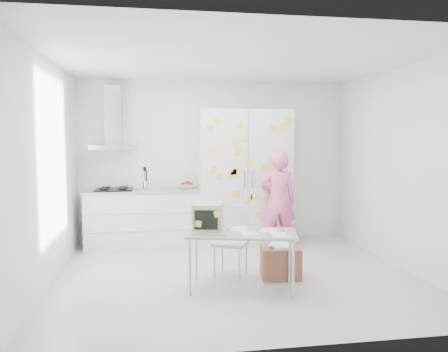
{
  "coord_description": "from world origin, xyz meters",
  "views": [
    {
      "loc": [
        -1.0,
        -5.37,
        1.75
      ],
      "look_at": [
        -0.04,
        0.68,
        1.21
      ],
      "focal_mm": 35.0,
      "sensor_mm": 36.0,
      "label": 1
    }
  ],
  "objects": [
    {
      "name": "tall_cabinet",
      "position": [
        0.45,
        1.67,
        1.1
      ],
      "size": [
        1.5,
        0.68,
        2.2
      ],
      "color": "silver",
      "rests_on": "ground"
    },
    {
      "name": "chair",
      "position": [
        -0.04,
        0.01,
        0.5
      ],
      "size": [
        0.54,
        0.54,
        0.88
      ],
      "rotation": [
        0.0,
        0.0,
        -0.47
      ],
      "color": "silver",
      "rests_on": "ground"
    },
    {
      "name": "walls",
      "position": [
        0.0,
        0.72,
        1.35
      ],
      "size": [
        4.52,
        4.01,
        2.7
      ],
      "color": "white",
      "rests_on": "ground"
    },
    {
      "name": "cardboard_box",
      "position": [
        0.54,
        -0.2,
        0.2
      ],
      "size": [
        0.52,
        0.44,
        0.42
      ],
      "rotation": [
        0.0,
        0.0,
        -0.13
      ],
      "color": "#92583F",
      "rests_on": "ground"
    },
    {
      "name": "counter_run",
      "position": [
        -1.2,
        1.7,
        0.47
      ],
      "size": [
        1.84,
        0.63,
        1.28
      ],
      "color": "white",
      "rests_on": "ground"
    },
    {
      "name": "person",
      "position": [
        0.87,
        1.1,
        0.77
      ],
      "size": [
        0.6,
        0.44,
        1.54
      ],
      "primitive_type": "imported",
      "rotation": [
        0.0,
        0.0,
        3.02
      ],
      "color": "pink",
      "rests_on": "ground"
    },
    {
      "name": "ceiling",
      "position": [
        0.0,
        0.0,
        2.7
      ],
      "size": [
        4.5,
        4.0,
        0.02
      ],
      "primitive_type": "cube",
      "color": "white",
      "rests_on": "walls"
    },
    {
      "name": "floor",
      "position": [
        0.0,
        0.0,
        -0.01
      ],
      "size": [
        4.5,
        4.0,
        0.02
      ],
      "primitive_type": "cube",
      "color": "silver",
      "rests_on": "ground"
    },
    {
      "name": "desk",
      "position": [
        -0.26,
        -0.45,
        0.75
      ],
      "size": [
        1.35,
        0.89,
        0.99
      ],
      "rotation": [
        0.0,
        0.0,
        -0.23
      ],
      "color": "#9A9EA4",
      "rests_on": "ground"
    },
    {
      "name": "range_hood",
      "position": [
        -1.65,
        1.84,
        1.96
      ],
      "size": [
        0.7,
        0.48,
        1.01
      ],
      "color": "silver",
      "rests_on": "walls"
    }
  ]
}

